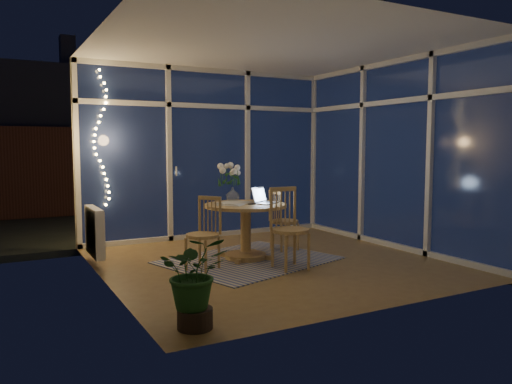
% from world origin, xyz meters
% --- Properties ---
extents(floor, '(4.00, 4.00, 0.00)m').
position_xyz_m(floor, '(0.00, 0.00, 0.00)').
color(floor, brown).
rests_on(floor, ground).
extents(ceiling, '(4.00, 4.00, 0.00)m').
position_xyz_m(ceiling, '(0.00, 0.00, 2.60)').
color(ceiling, white).
rests_on(ceiling, wall_back).
extents(wall_back, '(4.00, 0.04, 2.60)m').
position_xyz_m(wall_back, '(0.00, 2.00, 1.30)').
color(wall_back, silver).
rests_on(wall_back, floor).
extents(wall_front, '(4.00, 0.04, 2.60)m').
position_xyz_m(wall_front, '(0.00, -2.00, 1.30)').
color(wall_front, silver).
rests_on(wall_front, floor).
extents(wall_left, '(0.04, 4.00, 2.60)m').
position_xyz_m(wall_left, '(-2.00, 0.00, 1.30)').
color(wall_left, silver).
rests_on(wall_left, floor).
extents(wall_right, '(0.04, 4.00, 2.60)m').
position_xyz_m(wall_right, '(2.00, 0.00, 1.30)').
color(wall_right, silver).
rests_on(wall_right, floor).
extents(window_wall_back, '(4.00, 0.10, 2.60)m').
position_xyz_m(window_wall_back, '(0.00, 1.96, 1.30)').
color(window_wall_back, silver).
rests_on(window_wall_back, floor).
extents(window_wall_right, '(0.10, 4.00, 2.60)m').
position_xyz_m(window_wall_right, '(1.96, 0.00, 1.30)').
color(window_wall_right, silver).
rests_on(window_wall_right, floor).
extents(radiator, '(0.10, 0.70, 0.58)m').
position_xyz_m(radiator, '(-1.94, 0.90, 0.40)').
color(radiator, white).
rests_on(radiator, wall_left).
extents(fairy_lights, '(0.24, 0.10, 1.85)m').
position_xyz_m(fairy_lights, '(-1.65, 1.88, 1.52)').
color(fairy_lights, '#FFC966').
rests_on(fairy_lights, window_wall_back).
extents(garden_patio, '(12.00, 6.00, 0.10)m').
position_xyz_m(garden_patio, '(0.50, 5.00, -0.06)').
color(garden_patio, black).
rests_on(garden_patio, ground).
extents(garden_fence, '(11.00, 0.08, 1.80)m').
position_xyz_m(garden_fence, '(0.00, 5.50, 0.90)').
color(garden_fence, '#3E2016').
rests_on(garden_fence, ground).
extents(neighbour_roof, '(7.00, 3.00, 2.20)m').
position_xyz_m(neighbour_roof, '(0.30, 8.50, 2.20)').
color(neighbour_roof, '#34363E').
rests_on(neighbour_roof, ground).
extents(garden_shrubs, '(0.90, 0.90, 0.90)m').
position_xyz_m(garden_shrubs, '(-0.80, 3.40, 0.45)').
color(garden_shrubs, black).
rests_on(garden_shrubs, ground).
extents(rug, '(2.31, 2.05, 0.01)m').
position_xyz_m(rug, '(-0.21, 0.20, 0.01)').
color(rug, beige).
rests_on(rug, floor).
extents(dining_table, '(1.28, 1.28, 0.70)m').
position_xyz_m(dining_table, '(-0.21, 0.30, 0.35)').
color(dining_table, olive).
rests_on(dining_table, floor).
extents(chair_left, '(0.55, 0.55, 0.85)m').
position_xyz_m(chair_left, '(-0.90, 0.03, 0.43)').
color(chair_left, olive).
rests_on(chair_left, floor).
extents(chair_right, '(0.39, 0.39, 0.84)m').
position_xyz_m(chair_right, '(0.50, 0.53, 0.42)').
color(chair_right, olive).
rests_on(chair_right, floor).
extents(chair_front, '(0.45, 0.45, 0.96)m').
position_xyz_m(chair_front, '(0.01, -0.41, 0.48)').
color(chair_front, olive).
rests_on(chair_front, floor).
extents(laptop, '(0.40, 0.38, 0.22)m').
position_xyz_m(laptop, '(0.05, 0.23, 0.81)').
color(laptop, '#B4B4B8').
rests_on(laptop, dining_table).
extents(flower_vase, '(0.25, 0.25, 0.21)m').
position_xyz_m(flower_vase, '(-0.24, 0.63, 0.80)').
color(flower_vase, white).
rests_on(flower_vase, dining_table).
extents(bowl, '(0.19, 0.19, 0.04)m').
position_xyz_m(bowl, '(0.07, 0.45, 0.72)').
color(bowl, white).
rests_on(bowl, dining_table).
extents(newspapers, '(0.51, 0.48, 0.02)m').
position_xyz_m(newspapers, '(-0.36, 0.38, 0.71)').
color(newspapers, silver).
rests_on(newspapers, dining_table).
extents(phone, '(0.13, 0.09, 0.01)m').
position_xyz_m(phone, '(-0.15, 0.23, 0.70)').
color(phone, black).
rests_on(phone, dining_table).
extents(potted_plant, '(0.65, 0.61, 0.76)m').
position_xyz_m(potted_plant, '(-1.65, -1.65, 0.38)').
color(potted_plant, '#18441B').
rests_on(potted_plant, floor).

